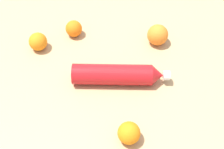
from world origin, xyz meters
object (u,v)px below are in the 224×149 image
object	(u,v)px
orange_0	(74,29)
orange_1	(129,133)
orange_3	(158,35)
water_bottle	(118,75)
orange_2	(38,42)

from	to	relation	value
orange_0	orange_1	size ratio (longest dim) A/B	0.95
orange_1	orange_3	xyz separation A→B (m)	(-0.38, -0.14, 0.01)
water_bottle	orange_3	bearing A→B (deg)	53.44
orange_2	orange_3	size ratio (longest dim) A/B	0.86
orange_0	orange_2	distance (m)	0.14
water_bottle	orange_2	distance (m)	0.32
water_bottle	orange_2	world-z (taller)	water_bottle
water_bottle	orange_0	distance (m)	0.28
orange_2	orange_0	bearing A→B (deg)	158.11
orange_3	orange_0	bearing A→B (deg)	-60.75
orange_0	orange_2	world-z (taller)	orange_2
orange_1	orange_2	distance (m)	0.48
orange_0	orange_3	xyz separation A→B (m)	(-0.15, 0.27, 0.01)
water_bottle	orange_1	bearing A→B (deg)	-81.87
orange_0	orange_1	world-z (taller)	orange_1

